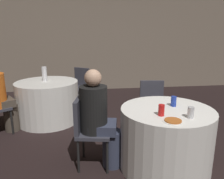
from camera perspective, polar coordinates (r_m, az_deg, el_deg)
The scene contains 13 objects.
ground_plane at distance 2.92m, azimuth 13.41°, elevation -19.35°, with size 16.00×16.00×0.00m, color black.
wall_back at distance 6.43m, azimuth 0.95°, elevation 12.52°, with size 16.00×0.06×2.80m.
table_near at distance 2.77m, azimuth 13.78°, elevation -12.34°, with size 1.09×1.09×0.76m.
table_far at distance 4.25m, azimuth -16.38°, elevation -3.00°, with size 1.13×1.13×0.76m.
chair_near_west at distance 2.69m, azimuth -6.64°, elevation -9.30°, with size 0.47×0.46×0.87m.
chair_near_north at distance 3.58m, azimuth 10.46°, elevation -3.34°, with size 0.45×0.45×0.87m.
chair_far_northeast at distance 4.91m, azimuth -8.44°, elevation 1.58°, with size 0.56×0.56×0.87m.
person_black_shirt at distance 2.63m, azimuth -3.29°, elevation -7.76°, with size 0.50×0.36×1.22m.
pizza_plate_near at distance 2.27m, azimuth 15.65°, elevation -7.89°, with size 0.20×0.20×0.02m.
soda_can_silver at distance 2.40m, azimuth 19.87°, elevation -5.67°, with size 0.07×0.07×0.12m.
soda_can_blue at distance 2.73m, azimuth 15.78°, elevation -2.98°, with size 0.07×0.07×0.12m.
soda_can_red at distance 2.39m, azimuth 12.77°, elevation -5.28°, with size 0.07×0.07×0.12m.
bottle_far at distance 4.20m, azimuth -17.24°, elevation 3.91°, with size 0.09×0.09×0.27m.
Camera 1 is at (-0.94, -2.26, 1.60)m, focal length 35.00 mm.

